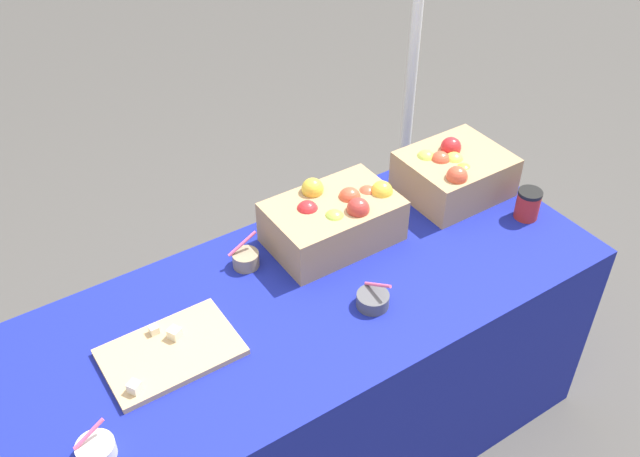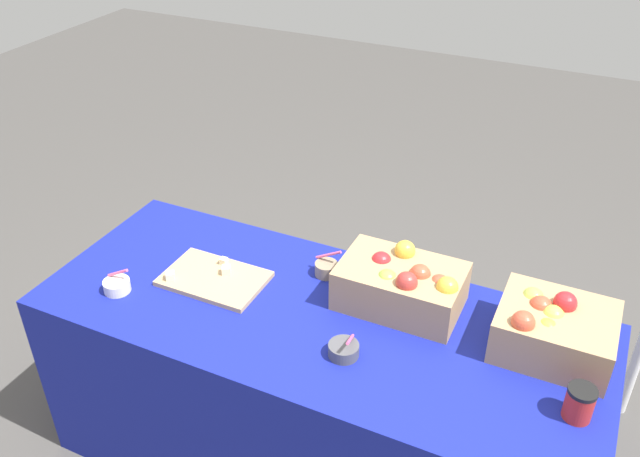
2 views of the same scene
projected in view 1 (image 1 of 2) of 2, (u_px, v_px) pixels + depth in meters
ground_plane at (303, 445)px, 2.53m from camera, size 10.00×10.00×0.00m
table at (302, 379)px, 2.30m from camera, size 1.90×0.76×0.74m
apple_crate_left at (454, 173)px, 2.43m from camera, size 0.34×0.29×0.19m
apple_crate_middle at (334, 219)px, 2.22m from camera, size 0.41×0.26×0.19m
cutting_board_front at (170, 352)px, 1.89m from camera, size 0.36×0.23×0.05m
sample_bowl_near at (373, 300)px, 2.03m from camera, size 0.10×0.10×0.10m
sample_bowl_mid at (246, 259)px, 2.16m from camera, size 0.10×0.08×0.11m
sample_bowl_far at (96, 450)px, 1.65m from camera, size 0.09×0.09×0.09m
coffee_cup at (528, 204)px, 2.34m from camera, size 0.08×0.08×0.10m
tent_pole at (416, 27)px, 2.83m from camera, size 0.04×0.04×2.10m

